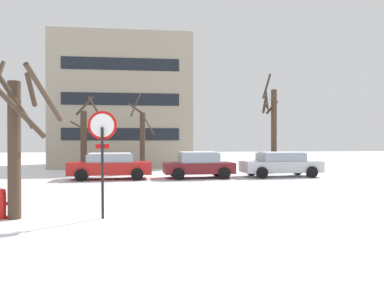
{
  "coord_description": "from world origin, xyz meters",
  "views": [
    {
      "loc": [
        -0.59,
        -12.23,
        2.06
      ],
      "look_at": [
        1.62,
        5.51,
        1.92
      ],
      "focal_mm": 36.18,
      "sensor_mm": 36.0,
      "label": 1
    }
  ],
  "objects": [
    {
      "name": "stop_sign",
      "position": [
        -1.68,
        -1.85,
        2.0
      ],
      "size": [
        0.76,
        0.2,
        2.85
      ],
      "color": "black",
      "rests_on": "ground"
    },
    {
      "name": "parked_car_maroon",
      "position": [
        2.42,
        9.02,
        0.74
      ],
      "size": [
        3.92,
        2.17,
        1.47
      ],
      "color": "maroon",
      "rests_on": "ground"
    },
    {
      "name": "road_surface",
      "position": [
        0.0,
        3.57,
        0.0
      ],
      "size": [
        80.0,
        9.15,
        0.0
      ],
      "color": "silver",
      "rests_on": "ground"
    },
    {
      "name": "tree_far_left",
      "position": [
        -0.71,
        12.34,
        2.14
      ],
      "size": [
        1.66,
        1.66,
        5.17
      ],
      "color": "#423326",
      "rests_on": "ground"
    },
    {
      "name": "ground_plane",
      "position": [
        0.0,
        0.0,
        0.0
      ],
      "size": [
        120.0,
        120.0,
        0.0
      ],
      "primitive_type": "plane",
      "color": "white"
    },
    {
      "name": "tree_near_corner",
      "position": [
        -3.92,
        -1.6,
        2.18
      ],
      "size": [
        1.8,
        1.77,
        4.28
      ],
      "color": "#423326",
      "rests_on": "ground"
    },
    {
      "name": "building_far_left",
      "position": [
        -2.25,
        20.65,
        5.16
      ],
      "size": [
        10.59,
        8.67,
        10.33
      ],
      "color": "#9E937F",
      "rests_on": "ground"
    },
    {
      "name": "parked_car_red",
      "position": [
        -2.4,
        9.01,
        0.73
      ],
      "size": [
        4.44,
        2.29,
        1.41
      ],
      "color": "red",
      "rests_on": "ground"
    },
    {
      "name": "tree_far_right",
      "position": [
        -4.32,
        12.68,
        2.21
      ],
      "size": [
        1.89,
        1.73,
        4.99
      ],
      "color": "#423326",
      "rests_on": "ground"
    },
    {
      "name": "tree_far_mid",
      "position": [
        7.59,
        11.65,
        2.99
      ],
      "size": [
        1.29,
        1.33,
        6.48
      ],
      "color": "#423326",
      "rests_on": "ground"
    },
    {
      "name": "parked_car_silver",
      "position": [
        7.24,
        9.25,
        0.73
      ],
      "size": [
        4.58,
        2.24,
        1.43
      ],
      "color": "silver",
      "rests_on": "ground"
    },
    {
      "name": "fire_hydrant",
      "position": [
        -4.33,
        -1.48,
        0.43
      ],
      "size": [
        0.44,
        0.3,
        0.85
      ],
      "color": "red",
      "rests_on": "ground"
    }
  ]
}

